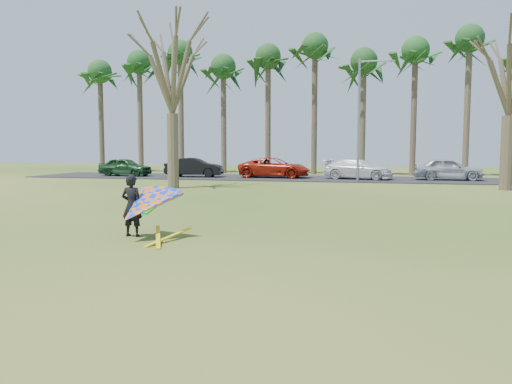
% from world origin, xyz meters
% --- Properties ---
extents(ground, '(100.00, 100.00, 0.00)m').
position_xyz_m(ground, '(0.00, 0.00, 0.00)').
color(ground, '#1C4A10').
rests_on(ground, ground).
extents(parking_strip, '(46.00, 7.00, 0.06)m').
position_xyz_m(parking_strip, '(0.00, 25.00, 0.03)').
color(parking_strip, black).
rests_on(parking_strip, ground).
extents(palm_0, '(4.84, 4.84, 10.84)m').
position_xyz_m(palm_0, '(-22.00, 31.00, 9.17)').
color(palm_0, '#4A3D2C').
rests_on(palm_0, ground).
extents(palm_1, '(4.84, 4.84, 11.54)m').
position_xyz_m(palm_1, '(-18.00, 31.00, 9.85)').
color(palm_1, '#4C3B2E').
rests_on(palm_1, ground).
extents(palm_2, '(4.84, 4.84, 12.24)m').
position_xyz_m(palm_2, '(-14.00, 31.00, 10.52)').
color(palm_2, '#46392A').
rests_on(palm_2, ground).
extents(palm_3, '(4.84, 4.84, 10.84)m').
position_xyz_m(palm_3, '(-10.00, 31.00, 9.17)').
color(palm_3, '#4D3C2E').
rests_on(palm_3, ground).
extents(palm_4, '(4.84, 4.84, 11.54)m').
position_xyz_m(palm_4, '(-6.00, 31.00, 9.85)').
color(palm_4, '#49382C').
rests_on(palm_4, ground).
extents(palm_5, '(4.84, 4.84, 12.24)m').
position_xyz_m(palm_5, '(-2.00, 31.00, 10.52)').
color(palm_5, '#49382C').
rests_on(palm_5, ground).
extents(palm_6, '(4.84, 4.84, 10.84)m').
position_xyz_m(palm_6, '(2.00, 31.00, 9.17)').
color(palm_6, '#453829').
rests_on(palm_6, ground).
extents(palm_7, '(4.84, 4.84, 11.54)m').
position_xyz_m(palm_7, '(6.00, 31.00, 9.85)').
color(palm_7, '#4E3E2F').
rests_on(palm_7, ground).
extents(palm_8, '(4.84, 4.84, 12.24)m').
position_xyz_m(palm_8, '(10.00, 31.00, 10.52)').
color(palm_8, '#4A3D2C').
rests_on(palm_8, ground).
extents(bare_tree_left, '(6.60, 6.60, 9.70)m').
position_xyz_m(bare_tree_left, '(-8.00, 15.00, 6.92)').
color(bare_tree_left, brown).
rests_on(bare_tree_left, ground).
extents(bare_tree_right, '(6.27, 6.27, 9.21)m').
position_xyz_m(bare_tree_right, '(10.00, 18.00, 6.57)').
color(bare_tree_right, '#4B3C2D').
rests_on(bare_tree_right, ground).
extents(streetlight, '(2.28, 0.18, 8.00)m').
position_xyz_m(streetlight, '(2.16, 22.00, 4.46)').
color(streetlight, gray).
rests_on(streetlight, ground).
extents(car_0, '(4.18, 1.78, 1.41)m').
position_xyz_m(car_0, '(-15.96, 24.20, 0.76)').
color(car_0, '#1A4120').
rests_on(car_0, parking_strip).
extents(car_1, '(4.50, 1.99, 1.44)m').
position_xyz_m(car_1, '(-10.25, 24.27, 0.78)').
color(car_1, black).
rests_on(car_1, parking_strip).
extents(car_2, '(5.33, 2.57, 1.47)m').
position_xyz_m(car_2, '(-4.16, 24.92, 0.79)').
color(car_2, '#AA1F0D').
rests_on(car_2, parking_strip).
extents(car_3, '(5.15, 3.02, 1.40)m').
position_xyz_m(car_3, '(1.93, 24.61, 0.76)').
color(car_3, white).
rests_on(car_3, parking_strip).
extents(car_4, '(4.49, 1.81, 1.53)m').
position_xyz_m(car_4, '(7.99, 25.04, 0.82)').
color(car_4, '#A7ACB5').
rests_on(car_4, parking_strip).
extents(kite_flyer, '(2.13, 2.39, 2.02)m').
position_xyz_m(kite_flyer, '(-2.56, 0.24, 0.84)').
color(kite_flyer, black).
rests_on(kite_flyer, ground).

